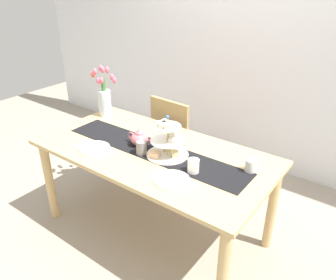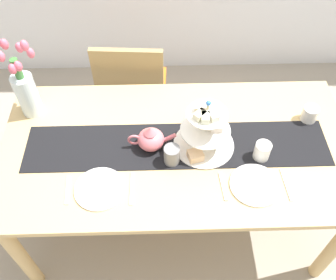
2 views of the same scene
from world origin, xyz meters
TOP-DOWN VIEW (x-y plane):
  - ground_plane at (0.00, 0.00)m, footprint 8.00×8.00m
  - room_wall_rear at (0.00, 1.55)m, footprint 6.00×0.08m
  - dining_table at (0.00, 0.00)m, footprint 1.76×0.90m
  - chair_left at (-0.26, 0.68)m, footprint 0.45×0.45m
  - table_runner at (0.00, -0.00)m, footprint 1.50×0.29m
  - tiered_cake_stand at (0.13, -0.00)m, footprint 0.30×0.30m
  - teapot at (-0.13, 0.00)m, footprint 0.24×0.13m
  - tulip_vase at (-0.76, 0.26)m, footprint 0.19×0.21m
  - cream_jug at (0.69, 0.16)m, footprint 0.08×0.08m
  - dinner_plate_left at (-0.36, -0.24)m, footprint 0.23×0.23m
  - fork_left at (-0.51, -0.24)m, footprint 0.03×0.15m
  - knife_left at (-0.22, -0.24)m, footprint 0.02×0.17m
  - dinner_plate_right at (0.34, -0.24)m, footprint 0.23×0.23m
  - fork_right at (0.20, -0.24)m, footprint 0.03×0.15m
  - knife_right at (0.49, -0.24)m, footprint 0.02×0.17m
  - mug_grey at (-0.03, -0.09)m, footprint 0.08×0.08m
  - mug_white_text at (0.40, -0.08)m, footprint 0.08×0.08m

SIDE VIEW (x-z plane):
  - ground_plane at x=0.00m, z-range 0.00..0.00m
  - chair_left at x=-0.26m, z-range 0.05..0.96m
  - dining_table at x=0.00m, z-range 0.27..1.02m
  - table_runner at x=0.00m, z-range 0.75..0.75m
  - fork_left at x=-0.51m, z-range 0.75..0.76m
  - knife_left at x=-0.22m, z-range 0.75..0.76m
  - fork_right at x=0.20m, z-range 0.75..0.76m
  - knife_right at x=0.49m, z-range 0.75..0.76m
  - dinner_plate_left at x=-0.36m, z-range 0.75..0.76m
  - dinner_plate_right at x=0.34m, z-range 0.75..0.76m
  - cream_jug at x=0.69m, z-range 0.75..0.84m
  - mug_white_text at x=0.40m, z-range 0.75..0.85m
  - mug_grey at x=-0.03m, z-range 0.75..0.85m
  - teapot at x=-0.13m, z-range 0.74..0.88m
  - tiered_cake_stand at x=0.13m, z-range 0.70..1.00m
  - tulip_vase at x=-0.76m, z-range 0.69..1.15m
  - room_wall_rear at x=0.00m, z-range 0.00..2.60m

